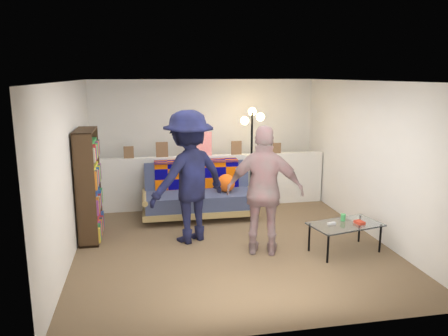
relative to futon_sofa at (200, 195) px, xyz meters
name	(u,v)px	position (x,y,z in m)	size (l,w,h in m)	color
ground	(229,240)	(0.28, -1.25, -0.40)	(5.00, 5.00, 0.00)	brown
room_shell	(223,128)	(0.28, -0.78, 1.27)	(4.60, 5.05, 2.45)	silver
half_wall_ledge	(210,181)	(0.28, 0.55, 0.10)	(4.45, 0.15, 1.00)	silver
ledge_decor	(198,147)	(0.05, 0.53, 0.78)	(2.97, 0.02, 0.45)	brown
futon_sofa	(200,195)	(0.00, 0.00, 0.00)	(2.00, 0.99, 0.86)	#A2874E
bookshelf	(89,189)	(-1.80, -0.76, 0.39)	(0.28, 0.85, 1.70)	#311E10
coffee_table	(346,225)	(1.82, -1.99, -0.01)	(1.10, 0.75, 0.52)	black
floor_lamp	(252,138)	(1.05, 0.41, 0.94)	(0.42, 0.34, 1.89)	black
person_left	(189,177)	(-0.31, -1.12, 0.60)	(1.28, 0.74, 1.99)	black
person_right	(265,191)	(0.67, -1.81, 0.51)	(1.07, 0.44, 1.82)	#C27E83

